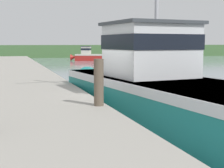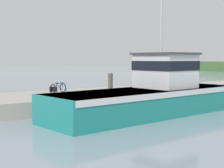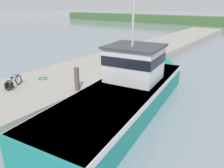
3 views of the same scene
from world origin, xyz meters
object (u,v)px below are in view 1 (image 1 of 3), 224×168
(fishing_boat_main, at_px, (163,87))
(mooring_post, at_px, (99,82))
(boat_red_outer, at_px, (88,55))
(boat_white_moored, at_px, (156,57))

(fishing_boat_main, distance_m, mooring_post, 3.04)
(boat_red_outer, height_order, mooring_post, boat_red_outer)
(boat_red_outer, bearing_deg, fishing_boat_main, -165.69)
(boat_red_outer, distance_m, boat_white_moored, 11.98)
(mooring_post, bearing_deg, boat_white_moored, 63.06)
(boat_red_outer, height_order, boat_white_moored, boat_red_outer)
(fishing_boat_main, relative_size, boat_white_moored, 2.00)
(boat_white_moored, bearing_deg, mooring_post, -49.83)
(boat_red_outer, xyz_separation_m, boat_white_moored, (7.47, -9.37, -0.01))
(boat_red_outer, xyz_separation_m, mooring_post, (-9.75, -43.26, 0.74))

